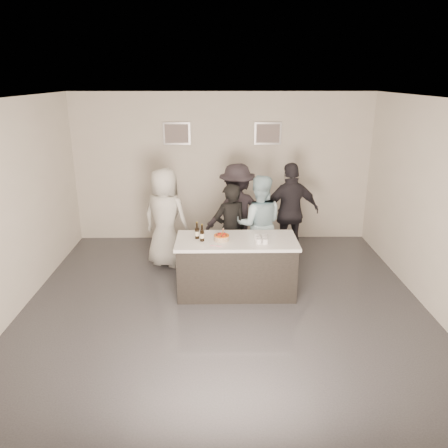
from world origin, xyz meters
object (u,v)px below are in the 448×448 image
Objects in this scene: person_guest_right at (291,212)px; person_guest_back at (237,213)px; person_main_black at (230,230)px; beer_bottle_b at (202,233)px; cake at (222,238)px; bar_counter at (236,266)px; beer_bottle_a at (197,231)px; person_guest_left at (165,218)px; person_main_blue at (259,224)px.

person_guest_right is 0.98m from person_guest_back.
person_guest_right is (1.12, 0.61, 0.11)m from person_main_black.
person_guest_right reaches higher than beer_bottle_b.
cake is at bearing 56.58° from person_main_black.
person_main_black is at bearing 96.24° from bar_counter.
person_guest_left is at bearing 119.80° from beer_bottle_a.
bar_counter is at bearing 7.29° from beer_bottle_b.
beer_bottle_a is at bearing 27.21° from person_guest_right.
person_guest_back is at bearing -13.28° from person_guest_right.
bar_counter is 1.02× the size of person_guest_right.
beer_bottle_b is 0.15× the size of person_guest_left.
person_guest_right is (2.26, 0.23, 0.02)m from person_guest_left.
person_main_blue is (0.65, 0.89, -0.08)m from cake.
person_guest_right is at bearing -139.05° from person_main_blue.
cake is 1.44m from person_guest_back.
beer_bottle_a is 0.15× the size of person_main_blue.
cake is 0.39m from beer_bottle_a.
person_main_blue is at bearing 172.10° from person_main_black.
person_guest_left is at bearing -5.37° from person_main_blue.
person_main_black is at bearing 17.52° from person_guest_right.
person_main_black is 0.52m from person_main_blue.
person_main_blue is (0.42, 0.85, 0.41)m from bar_counter.
bar_counter is 1.70m from person_guest_left.
person_guest_right is at bearing 41.72° from beer_bottle_b.
beer_bottle_b is 1.33m from person_main_blue.
cake is at bearing 36.16° from person_guest_right.
person_guest_back is at bearing -52.12° from person_main_blue.
beer_bottle_b is at bearing 143.85° from person_guest_left.
beer_bottle_b is (-0.53, -0.07, 0.58)m from bar_counter.
person_guest_left is (-1.22, 1.10, 0.44)m from bar_counter.
person_guest_back is at bearing 63.35° from beer_bottle_a.
person_main_blue reaches higher than beer_bottle_a.
bar_counter is 7.98× the size of cake.
person_guest_back reaches higher than cake.
bar_counter is 1.45m from person_guest_back.
bar_counter is at bearing -3.67° from beer_bottle_a.
bar_counter is 1.03× the size of person_guest_back.
person_guest_right is at bearing 51.91° from bar_counter.
person_main_black is at bearing 17.60° from person_main_blue.
person_main_black is 1.20m from person_guest_left.
beer_bottle_a is 0.13m from beer_bottle_b.
cake is 0.13× the size of person_guest_right.
person_guest_right is (1.27, 1.37, -0.02)m from cake.
person_guest_right is (0.62, 0.48, 0.06)m from person_main_blue.
person_main_black is 0.93× the size of person_main_blue.
person_guest_back reaches higher than beer_bottle_a.
cake is at bearing -11.29° from beer_bottle_a.
person_main_black is 0.90× the size of person_guest_left.
beer_bottle_b is at bearing 50.11° from person_guest_back.
beer_bottle_a reaches higher than cake.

